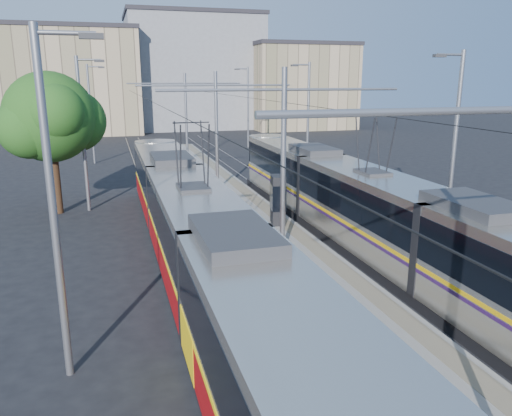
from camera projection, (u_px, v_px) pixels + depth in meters
name	position (u px, v px, depth m)	size (l,w,h in m)	color
ground	(390.00, 369.00, 12.21)	(160.00, 160.00, 0.00)	black
platform	(229.00, 202.00, 27.95)	(4.00, 50.00, 0.30)	gray
tactile_strip_left	(203.00, 202.00, 27.52)	(0.70, 50.00, 0.01)	gray
tactile_strip_right	(254.00, 198.00, 28.31)	(0.70, 50.00, 0.01)	gray
rails	(229.00, 205.00, 27.98)	(8.71, 70.00, 0.03)	gray
tram_left	(195.00, 234.00, 17.19)	(2.43, 28.97, 5.50)	black
tram_right	(370.00, 209.00, 19.87)	(2.43, 29.09, 5.50)	black
catenary	(241.00, 129.00, 24.20)	(9.20, 70.00, 7.00)	gray
street_lamps	(213.00, 124.00, 30.65)	(15.18, 38.22, 8.00)	gray
shelter	(278.00, 199.00, 23.07)	(0.82, 1.13, 2.28)	black
tree	(57.00, 118.00, 25.37)	(5.01, 4.63, 7.27)	#382314
building_left	(74.00, 81.00, 63.52)	(16.32, 12.24, 13.12)	tan
building_centre	(193.00, 72.00, 71.29)	(18.36, 14.28, 15.57)	gray
building_right	(299.00, 86.00, 70.04)	(14.28, 10.20, 11.63)	tan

